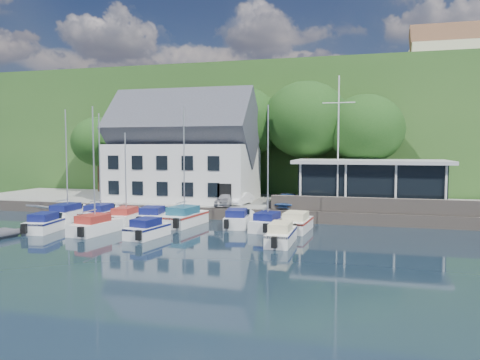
% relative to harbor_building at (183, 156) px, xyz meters
% --- Properties ---
extents(ground, '(180.00, 180.00, 0.00)m').
position_rel_harbor_building_xyz_m(ground, '(7.00, -16.50, -5.35)').
color(ground, black).
rests_on(ground, ground).
extents(quay, '(60.00, 13.00, 1.00)m').
position_rel_harbor_building_xyz_m(quay, '(7.00, 1.00, -4.85)').
color(quay, gray).
rests_on(quay, ground).
extents(quay_face, '(60.00, 0.30, 1.00)m').
position_rel_harbor_building_xyz_m(quay_face, '(7.00, -5.50, -4.85)').
color(quay_face, '#6F6359').
rests_on(quay_face, ground).
extents(hillside, '(160.00, 75.00, 16.00)m').
position_rel_harbor_building_xyz_m(hillside, '(7.00, 45.50, 2.65)').
color(hillside, '#27501E').
rests_on(hillside, ground).
extents(field_patch, '(50.00, 30.00, 0.30)m').
position_rel_harbor_building_xyz_m(field_patch, '(15.00, 53.50, 10.80)').
color(field_patch, '#5A6834').
rests_on(field_patch, hillside).
extents(farmhouse, '(10.40, 7.00, 8.20)m').
position_rel_harbor_building_xyz_m(farmhouse, '(29.00, 35.50, 14.75)').
color(farmhouse, beige).
rests_on(farmhouse, hillside).
extents(harbor_building, '(14.40, 8.20, 8.70)m').
position_rel_harbor_building_xyz_m(harbor_building, '(0.00, 0.00, 0.00)').
color(harbor_building, silver).
rests_on(harbor_building, quay).
extents(club_pavilion, '(13.20, 7.20, 4.10)m').
position_rel_harbor_building_xyz_m(club_pavilion, '(18.00, -0.50, -2.30)').
color(club_pavilion, black).
rests_on(club_pavilion, quay).
extents(seawall, '(18.00, 0.50, 1.20)m').
position_rel_harbor_building_xyz_m(seawall, '(19.00, -5.10, -3.75)').
color(seawall, '#6F6359').
rests_on(seawall, quay).
extents(gangway, '(1.20, 6.00, 1.40)m').
position_rel_harbor_building_xyz_m(gangway, '(-9.50, -7.50, -5.35)').
color(gangway, silver).
rests_on(gangway, ground).
extents(car_silver, '(1.41, 3.45, 1.17)m').
position_rel_harbor_building_xyz_m(car_silver, '(5.64, -4.00, -3.77)').
color(car_silver, '#A2A2A6').
rests_on(car_silver, quay).
extents(car_white, '(1.76, 3.48, 1.10)m').
position_rel_harbor_building_xyz_m(car_white, '(6.66, -2.64, -3.80)').
color(car_white, white).
rests_on(car_white, quay).
extents(car_dgrey, '(2.19, 3.98, 1.09)m').
position_rel_harbor_building_xyz_m(car_dgrey, '(10.52, -3.48, -3.80)').
color(car_dgrey, '#2C2C31').
rests_on(car_dgrey, quay).
extents(car_blue, '(1.48, 3.67, 1.25)m').
position_rel_harbor_building_xyz_m(car_blue, '(11.02, -3.48, -3.72)').
color(car_blue, navy).
rests_on(car_blue, quay).
extents(flagpole, '(2.68, 0.20, 11.15)m').
position_rel_harbor_building_xyz_m(flagpole, '(15.34, -3.61, 1.23)').
color(flagpole, silver).
rests_on(flagpole, quay).
extents(tree_0, '(6.43, 6.43, 8.78)m').
position_rel_harbor_building_xyz_m(tree_0, '(-12.84, 5.38, 0.04)').
color(tree_0, '#143811').
rests_on(tree_0, quay).
extents(tree_1, '(6.44, 6.44, 8.81)m').
position_rel_harbor_building_xyz_m(tree_1, '(-5.64, 5.63, 0.05)').
color(tree_1, '#143811').
rests_on(tree_1, quay).
extents(tree_2, '(8.54, 8.54, 11.67)m').
position_rel_harbor_building_xyz_m(tree_2, '(4.61, 5.23, 1.49)').
color(tree_2, '#143811').
rests_on(tree_2, quay).
extents(tree_3, '(8.79, 8.79, 12.01)m').
position_rel_harbor_building_xyz_m(tree_3, '(11.57, 5.00, 1.65)').
color(tree_3, '#143811').
rests_on(tree_3, quay).
extents(tree_4, '(7.67, 7.67, 10.48)m').
position_rel_harbor_building_xyz_m(tree_4, '(17.50, 4.72, 0.89)').
color(tree_4, '#143811').
rests_on(tree_4, quay).
extents(boat_r1_0, '(2.11, 6.76, 9.03)m').
position_rel_harbor_building_xyz_m(boat_r1_0, '(-6.69, -9.50, -0.83)').
color(boat_r1_0, white).
rests_on(boat_r1_0, ground).
extents(boat_r1_1, '(2.36, 6.14, 8.58)m').
position_rel_harbor_building_xyz_m(boat_r1_1, '(-4.14, -8.55, -1.06)').
color(boat_r1_1, white).
rests_on(boat_r1_1, ground).
extents(boat_r1_2, '(2.14, 5.72, 8.27)m').
position_rel_harbor_building_xyz_m(boat_r1_2, '(-1.21, -9.46, -1.21)').
color(boat_r1_2, white).
rests_on(boat_r1_2, ground).
extents(boat_r1_3, '(2.75, 5.50, 1.41)m').
position_rel_harbor_building_xyz_m(boat_r1_3, '(0.97, -8.99, -4.64)').
color(boat_r1_3, white).
rests_on(boat_r1_3, ground).
extents(boat_r1_4, '(3.08, 6.97, 9.48)m').
position_rel_harbor_building_xyz_m(boat_r1_4, '(3.70, -9.01, -0.61)').
color(boat_r1_4, white).
rests_on(boat_r1_4, ground).
extents(boat_r1_5, '(2.63, 5.58, 1.40)m').
position_rel_harbor_building_xyz_m(boat_r1_5, '(7.96, -8.56, -4.65)').
color(boat_r1_5, white).
rests_on(boat_r1_5, ground).
extents(boat_r1_6, '(2.66, 5.64, 8.43)m').
position_rel_harbor_building_xyz_m(boat_r1_6, '(10.57, -9.46, -1.13)').
color(boat_r1_6, white).
rests_on(boat_r1_6, ground).
extents(boat_r1_7, '(2.43, 5.93, 1.44)m').
position_rel_harbor_building_xyz_m(boat_r1_7, '(12.68, -9.17, -4.63)').
color(boat_r1_7, white).
rests_on(boat_r1_7, ground).
extents(boat_r2_0, '(2.47, 5.36, 1.40)m').
position_rel_harbor_building_xyz_m(boat_r2_0, '(-5.20, -14.27, -4.65)').
color(boat_r2_0, white).
rests_on(boat_r2_0, ground).
extents(boat_r2_1, '(2.76, 6.11, 8.56)m').
position_rel_harbor_building_xyz_m(boat_r2_1, '(-1.19, -14.06, -1.07)').
color(boat_r2_1, white).
rests_on(boat_r2_1, ground).
extents(boat_r2_2, '(2.57, 5.19, 1.36)m').
position_rel_harbor_building_xyz_m(boat_r2_2, '(3.13, -14.43, -4.67)').
color(boat_r2_2, white).
rests_on(boat_r2_2, ground).
extents(boat_r2_4, '(1.67, 5.86, 1.41)m').
position_rel_harbor_building_xyz_m(boat_r2_4, '(12.42, -14.09, -4.64)').
color(boat_r2_4, white).
rests_on(boat_r2_4, ground).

